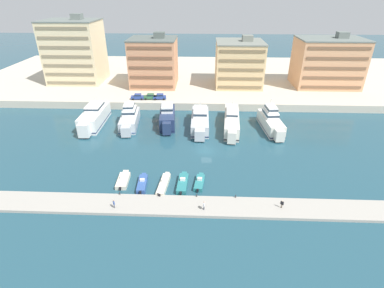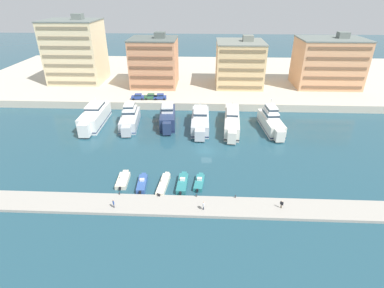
% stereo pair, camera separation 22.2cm
% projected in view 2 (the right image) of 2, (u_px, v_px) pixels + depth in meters
% --- Properties ---
extents(ground_plane, '(400.00, 400.00, 0.00)m').
position_uv_depth(ground_plane, '(207.00, 151.00, 70.86)').
color(ground_plane, '#234C5B').
extents(quay_promenade, '(180.00, 70.00, 2.35)m').
position_uv_depth(quay_promenade, '(207.00, 77.00, 124.28)').
color(quay_promenade, beige).
rests_on(quay_promenade, ground).
extents(pier_dock, '(120.00, 5.38, 0.54)m').
position_uv_depth(pier_dock, '(207.00, 207.00, 52.53)').
color(pier_dock, '#A8A399').
rests_on(pier_dock, ground).
extents(yacht_white_far_left, '(5.35, 18.69, 7.21)m').
position_uv_depth(yacht_white_far_left, '(95.00, 117.00, 83.73)').
color(yacht_white_far_left, white).
rests_on(yacht_white_far_left, ground).
extents(yacht_silver_left, '(5.63, 16.11, 7.79)m').
position_uv_depth(yacht_silver_left, '(130.00, 118.00, 83.12)').
color(yacht_silver_left, silver).
rests_on(yacht_silver_left, ground).
extents(yacht_navy_mid_left, '(5.10, 15.11, 7.28)m').
position_uv_depth(yacht_navy_mid_left, '(168.00, 117.00, 83.46)').
color(yacht_navy_mid_left, navy).
rests_on(yacht_navy_mid_left, ground).
extents(yacht_silver_center_left, '(4.78, 18.44, 6.64)m').
position_uv_depth(yacht_silver_center_left, '(200.00, 120.00, 82.20)').
color(yacht_silver_center_left, silver).
rests_on(yacht_silver_center_left, ground).
extents(yacht_ivory_center, '(5.22, 21.24, 6.63)m').
position_uv_depth(yacht_ivory_center, '(232.00, 121.00, 81.87)').
color(yacht_ivory_center, silver).
rests_on(yacht_ivory_center, ground).
extents(yacht_ivory_center_right, '(5.40, 16.63, 8.07)m').
position_uv_depth(yacht_ivory_center_right, '(271.00, 122.00, 80.74)').
color(yacht_ivory_center_right, silver).
rests_on(yacht_ivory_center_right, ground).
extents(motorboat_cream_far_left, '(2.36, 6.33, 1.34)m').
position_uv_depth(motorboat_cream_far_left, '(123.00, 180.00, 59.46)').
color(motorboat_cream_far_left, beige).
rests_on(motorboat_cream_far_left, ground).
extents(motorboat_blue_left, '(1.99, 6.43, 1.42)m').
position_uv_depth(motorboat_blue_left, '(142.00, 183.00, 58.35)').
color(motorboat_blue_left, '#33569E').
rests_on(motorboat_blue_left, ground).
extents(motorboat_cream_mid_left, '(2.10, 7.79, 1.46)m').
position_uv_depth(motorboat_cream_mid_left, '(163.00, 184.00, 58.07)').
color(motorboat_cream_mid_left, beige).
rests_on(motorboat_cream_mid_left, ground).
extents(motorboat_teal_center_left, '(2.04, 7.09, 1.56)m').
position_uv_depth(motorboat_teal_center_left, '(182.00, 183.00, 58.38)').
color(motorboat_teal_center_left, teal).
rests_on(motorboat_teal_center_left, ground).
extents(motorboat_teal_center, '(2.19, 6.07, 1.34)m').
position_uv_depth(motorboat_teal_center, '(199.00, 182.00, 58.83)').
color(motorboat_teal_center, teal).
rests_on(motorboat_teal_center, ground).
extents(car_blue_far_left, '(4.19, 2.10, 1.80)m').
position_uv_depth(car_blue_far_left, '(138.00, 96.00, 96.05)').
color(car_blue_far_left, '#28428E').
rests_on(car_blue_far_left, quay_promenade).
extents(car_green_left, '(4.14, 2.00, 1.80)m').
position_uv_depth(car_green_left, '(151.00, 96.00, 96.12)').
color(car_green_left, '#2D6642').
rests_on(car_green_left, quay_promenade).
extents(car_blue_mid_left, '(4.21, 2.15, 1.80)m').
position_uv_depth(car_blue_mid_left, '(160.00, 96.00, 96.01)').
color(car_blue_mid_left, '#28428E').
rests_on(car_blue_mid_left, quay_promenade).
extents(apartment_block_far_left, '(19.40, 15.94, 23.96)m').
position_uv_depth(apartment_block_far_left, '(76.00, 51.00, 110.34)').
color(apartment_block_far_left, beige).
rests_on(apartment_block_far_left, quay_promenade).
extents(apartment_block_left, '(16.26, 14.97, 18.53)m').
position_uv_depth(apartment_block_left, '(154.00, 62.00, 106.82)').
color(apartment_block_left, tan).
rests_on(apartment_block_left, quay_promenade).
extents(apartment_block_mid_left, '(16.57, 16.78, 17.44)m').
position_uv_depth(apartment_block_mid_left, '(239.00, 63.00, 107.34)').
color(apartment_block_mid_left, '#E0BC84').
rests_on(apartment_block_mid_left, quay_promenade).
extents(apartment_block_center_left, '(22.40, 15.63, 18.62)m').
position_uv_depth(apartment_block_center_left, '(328.00, 62.00, 106.14)').
color(apartment_block_center_left, tan).
rests_on(apartment_block_center_left, quay_promenade).
extents(pedestrian_near_edge, '(0.39, 0.57, 1.61)m').
position_uv_depth(pedestrian_near_edge, '(113.00, 203.00, 51.50)').
color(pedestrian_near_edge, '#282D3D').
rests_on(pedestrian_near_edge, pier_dock).
extents(pedestrian_mid_deck, '(0.33, 0.64, 1.70)m').
position_uv_depth(pedestrian_mid_deck, '(204.00, 205.00, 50.99)').
color(pedestrian_mid_deck, '#282D3D').
rests_on(pedestrian_mid_deck, pier_dock).
extents(pedestrian_far_side, '(0.50, 0.42, 1.56)m').
position_uv_depth(pedestrian_far_side, '(282.00, 204.00, 51.38)').
color(pedestrian_far_side, '#7A6B56').
rests_on(pedestrian_far_side, pier_dock).
extents(bollard_west, '(0.20, 0.20, 0.61)m').
position_uv_depth(bollard_west, '(119.00, 193.00, 55.04)').
color(bollard_west, '#2D2D33').
rests_on(bollard_west, pier_dock).
extents(bollard_west_mid, '(0.20, 0.20, 0.61)m').
position_uv_depth(bollard_west_mid, '(158.00, 194.00, 54.76)').
color(bollard_west_mid, '#2D2D33').
rests_on(bollard_west_mid, pier_dock).
extents(bollard_east_mid, '(0.20, 0.20, 0.61)m').
position_uv_depth(bollard_east_mid, '(196.00, 195.00, 54.48)').
color(bollard_east_mid, '#2D2D33').
rests_on(bollard_east_mid, pier_dock).
extents(bollard_east, '(0.20, 0.20, 0.61)m').
position_uv_depth(bollard_east, '(235.00, 196.00, 54.20)').
color(bollard_east, '#2D2D33').
rests_on(bollard_east, pier_dock).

